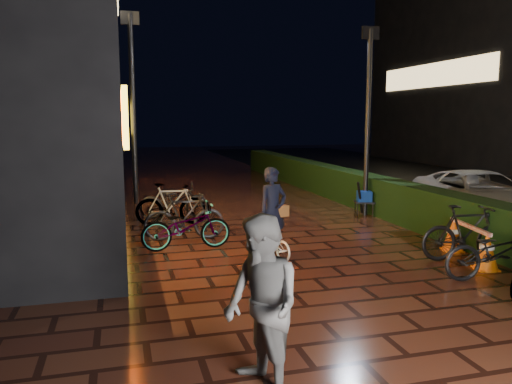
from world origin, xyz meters
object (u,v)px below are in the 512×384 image
object	(u,v)px
van	(479,195)
cyclist	(271,225)
traffic_barrier	(469,242)
cart_assembly	(364,198)
bystander_person	(262,306)

from	to	relation	value
van	cyclist	distance (m)	6.73
traffic_barrier	cart_assembly	world-z (taller)	cart_assembly
cart_assembly	traffic_barrier	bearing A→B (deg)	-91.47
traffic_barrier	cart_assembly	distance (m)	4.35
traffic_barrier	van	bearing A→B (deg)	48.61
van	traffic_barrier	world-z (taller)	van
cyclist	cart_assembly	world-z (taller)	cyclist
cyclist	cart_assembly	size ratio (longest dim) A/B	1.79
bystander_person	traffic_barrier	bearing A→B (deg)	110.91
cart_assembly	van	bearing A→B (deg)	-21.61
van	cart_assembly	xyz separation A→B (m)	(-2.76, 1.09, -0.13)
bystander_person	cyclist	size ratio (longest dim) A/B	1.01
cyclist	cart_assembly	distance (m)	4.88
bystander_person	cart_assembly	bearing A→B (deg)	133.48
cart_assembly	bystander_person	bearing A→B (deg)	-123.26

